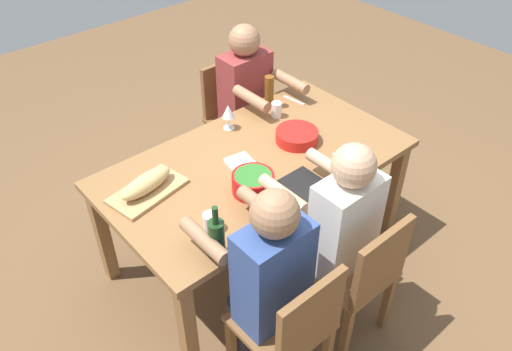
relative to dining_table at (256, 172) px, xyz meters
The scene contains 21 objects.
ground_plane 0.66m from the dining_table, ahead, with size 8.00×8.00×0.00m, color brown.
dining_table is the anchor object (origin of this frame).
chair_near_left 0.96m from the dining_table, 120.57° to the right, with size 0.40×0.40×0.85m.
diner_near_left 0.79m from the dining_table, 127.36° to the right, with size 0.41×0.53×1.20m.
chair_near_center 0.83m from the dining_table, 90.00° to the right, with size 0.40×0.40×0.85m.
diner_near_center 0.63m from the dining_table, 90.00° to the right, with size 0.41×0.53×1.20m.
chair_far_right 0.96m from the dining_table, 59.43° to the left, with size 0.40×0.40×0.85m.
diner_far_right 0.79m from the dining_table, 52.64° to the left, with size 0.41×0.53×1.20m.
serving_bowl_salad 0.33m from the dining_table, ahead, with size 0.25×0.25×0.07m.
serving_bowl_greens 0.30m from the dining_table, 134.16° to the right, with size 0.22×0.22×0.11m.
cutting_board 0.64m from the dining_table, 165.32° to the left, with size 0.40×0.22×0.02m, color tan.
bread_loaf 0.65m from the dining_table, 165.32° to the left, with size 0.32×0.11×0.09m, color tan.
wine_bottle 0.76m from the dining_table, 144.71° to the right, with size 0.08×0.08×0.29m.
beer_bottle 0.62m from the dining_table, 40.86° to the left, with size 0.06×0.06×0.22m, color brown.
wine_glass 0.42m from the dining_table, 76.26° to the left, with size 0.08×0.08×0.17m.
cup_near_left 0.61m from the dining_table, 152.45° to the right, with size 0.07×0.07×0.10m, color white.
placemat_near_center 0.34m from the dining_table, 90.00° to the right, with size 0.32×0.23×0.01m, color black.
cup_far_right 0.50m from the dining_table, 33.52° to the left, with size 0.07×0.07×0.10m, color white.
fork_far_right 0.71m from the dining_table, 28.03° to the left, with size 0.02×0.17×0.01m, color silver.
carving_knife 0.56m from the dining_table, 33.01° to the right, with size 0.23×0.02×0.01m, color silver.
napkin_stack 0.13m from the dining_table, 162.35° to the left, with size 0.14×0.14×0.02m, color white.
Camera 1 is at (-1.52, -1.76, 2.51)m, focal length 36.12 mm.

